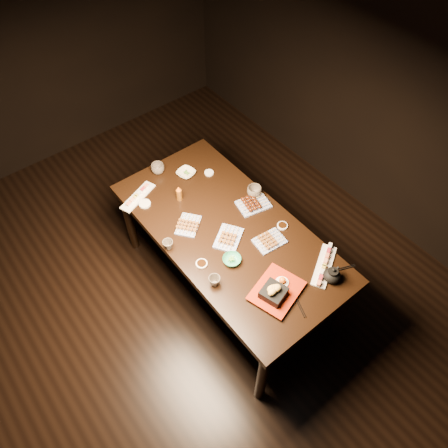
{
  "coord_description": "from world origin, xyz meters",
  "views": [
    {
      "loc": [
        -0.81,
        -1.39,
        3.19
      ],
      "look_at": [
        0.4,
        0.13,
        0.77
      ],
      "focal_mm": 35.0,
      "sensor_mm": 36.0,
      "label": 1
    }
  ],
  "objects_px": {
    "yakitori_plate_left": "(188,223)",
    "tempura_tray": "(277,287)",
    "dining_table": "(228,260)",
    "yakitori_plate_center": "(229,236)",
    "edamame_bowl_green": "(232,260)",
    "edamame_bowl_cream": "(186,173)",
    "teacup_near_left": "(214,281)",
    "sushi_platter_near": "(324,264)",
    "teacup_far_left": "(168,245)",
    "condiment_bottle": "(179,193)",
    "teapot": "(332,274)",
    "teacup_far_right": "(158,168)",
    "yakitori_plate_right": "(270,239)",
    "sushi_platter_far": "(138,195)",
    "teacup_mid_right": "(254,192)"
  },
  "relations": [
    {
      "from": "edamame_bowl_green",
      "to": "teacup_far_left",
      "type": "height_order",
      "value": "teacup_far_left"
    },
    {
      "from": "yakitori_plate_right",
      "to": "teapot",
      "type": "relative_size",
      "value": 1.55
    },
    {
      "from": "sushi_platter_far",
      "to": "teacup_mid_right",
      "type": "relative_size",
      "value": 2.99
    },
    {
      "from": "yakitori_plate_center",
      "to": "tempura_tray",
      "type": "bearing_deg",
      "value": -126.27
    },
    {
      "from": "yakitori_plate_center",
      "to": "teapot",
      "type": "relative_size",
      "value": 1.65
    },
    {
      "from": "teacup_far_right",
      "to": "teacup_far_left",
      "type": "bearing_deg",
      "value": -117.78
    },
    {
      "from": "teacup_near_left",
      "to": "teacup_mid_right",
      "type": "xyz_separation_m",
      "value": [
        0.71,
        0.43,
        0.01
      ]
    },
    {
      "from": "edamame_bowl_cream",
      "to": "condiment_bottle",
      "type": "xyz_separation_m",
      "value": [
        -0.19,
        -0.18,
        0.05
      ]
    },
    {
      "from": "yakitori_plate_left",
      "to": "teapot",
      "type": "distance_m",
      "value": 1.05
    },
    {
      "from": "edamame_bowl_green",
      "to": "tempura_tray",
      "type": "relative_size",
      "value": 0.38
    },
    {
      "from": "yakitori_plate_left",
      "to": "teacup_mid_right",
      "type": "bearing_deg",
      "value": -44.99
    },
    {
      "from": "yakitori_plate_left",
      "to": "teacup_far_left",
      "type": "height_order",
      "value": "teacup_far_left"
    },
    {
      "from": "yakitori_plate_right",
      "to": "teacup_mid_right",
      "type": "bearing_deg",
      "value": 69.46
    },
    {
      "from": "teacup_near_left",
      "to": "yakitori_plate_left",
      "type": "bearing_deg",
      "value": 73.46
    },
    {
      "from": "yakitori_plate_right",
      "to": "teapot",
      "type": "bearing_deg",
      "value": -70.81
    },
    {
      "from": "sushi_platter_far",
      "to": "teacup_near_left",
      "type": "bearing_deg",
      "value": 68.7
    },
    {
      "from": "yakitori_plate_right",
      "to": "teacup_far_left",
      "type": "relative_size",
      "value": 2.83
    },
    {
      "from": "sushi_platter_near",
      "to": "teacup_far_right",
      "type": "relative_size",
      "value": 3.33
    },
    {
      "from": "yakitori_plate_right",
      "to": "condiment_bottle",
      "type": "bearing_deg",
      "value": 116.45
    },
    {
      "from": "yakitori_plate_left",
      "to": "edamame_bowl_green",
      "type": "distance_m",
      "value": 0.43
    },
    {
      "from": "condiment_bottle",
      "to": "teapot",
      "type": "bearing_deg",
      "value": -72.76
    },
    {
      "from": "sushi_platter_near",
      "to": "teacup_far_left",
      "type": "bearing_deg",
      "value": 103.37
    },
    {
      "from": "yakitori_plate_center",
      "to": "edamame_bowl_cream",
      "type": "height_order",
      "value": "yakitori_plate_center"
    },
    {
      "from": "teacup_far_left",
      "to": "yakitori_plate_center",
      "type": "bearing_deg",
      "value": -27.98
    },
    {
      "from": "edamame_bowl_cream",
      "to": "teacup_near_left",
      "type": "relative_size",
      "value": 1.78
    },
    {
      "from": "teapot",
      "to": "edamame_bowl_cream",
      "type": "bearing_deg",
      "value": 88.07
    },
    {
      "from": "sushi_platter_near",
      "to": "yakitori_plate_center",
      "type": "relative_size",
      "value": 1.57
    },
    {
      "from": "dining_table",
      "to": "yakitori_plate_center",
      "type": "xyz_separation_m",
      "value": [
        -0.05,
        -0.06,
        0.4
      ]
    },
    {
      "from": "sushi_platter_near",
      "to": "yakitori_plate_left",
      "type": "xyz_separation_m",
      "value": [
        -0.5,
        0.84,
        0.0
      ]
    },
    {
      "from": "teacup_near_left",
      "to": "teapot",
      "type": "height_order",
      "value": "teapot"
    },
    {
      "from": "tempura_tray",
      "to": "edamame_bowl_cream",
      "type": "bearing_deg",
      "value": 66.1
    },
    {
      "from": "yakitori_plate_left",
      "to": "edamame_bowl_green",
      "type": "xyz_separation_m",
      "value": [
        0.05,
        -0.43,
        -0.01
      ]
    },
    {
      "from": "sushi_platter_far",
      "to": "edamame_bowl_cream",
      "type": "xyz_separation_m",
      "value": [
        0.42,
        -0.03,
        -0.0
      ]
    },
    {
      "from": "edamame_bowl_green",
      "to": "teacup_near_left",
      "type": "distance_m",
      "value": 0.21
    },
    {
      "from": "edamame_bowl_cream",
      "to": "teapot",
      "type": "relative_size",
      "value": 1.02
    },
    {
      "from": "yakitori_plate_right",
      "to": "teacup_mid_right",
      "type": "height_order",
      "value": "teacup_mid_right"
    },
    {
      "from": "yakitori_plate_left",
      "to": "tempura_tray",
      "type": "bearing_deg",
      "value": -119.0
    },
    {
      "from": "sushi_platter_far",
      "to": "teacup_far_left",
      "type": "relative_size",
      "value": 4.43
    },
    {
      "from": "edamame_bowl_green",
      "to": "condiment_bottle",
      "type": "bearing_deg",
      "value": 85.89
    },
    {
      "from": "sushi_platter_far",
      "to": "tempura_tray",
      "type": "bearing_deg",
      "value": 81.07
    },
    {
      "from": "tempura_tray",
      "to": "yakitori_plate_right",
      "type": "bearing_deg",
      "value": 37.68
    },
    {
      "from": "sushi_platter_near",
      "to": "yakitori_plate_left",
      "type": "relative_size",
      "value": 1.73
    },
    {
      "from": "yakitori_plate_right",
      "to": "tempura_tray",
      "type": "bearing_deg",
      "value": -119.67
    },
    {
      "from": "edamame_bowl_green",
      "to": "teacup_far_right",
      "type": "height_order",
      "value": "teacup_far_right"
    },
    {
      "from": "yakitori_plate_left",
      "to": "sushi_platter_near",
      "type": "bearing_deg",
      "value": -96.93
    },
    {
      "from": "condiment_bottle",
      "to": "yakitori_plate_left",
      "type": "bearing_deg",
      "value": -111.37
    },
    {
      "from": "teacup_mid_right",
      "to": "condiment_bottle",
      "type": "distance_m",
      "value": 0.56
    },
    {
      "from": "yakitori_plate_right",
      "to": "sushi_platter_near",
      "type": "bearing_deg",
      "value": -62.41
    },
    {
      "from": "edamame_bowl_green",
      "to": "edamame_bowl_cream",
      "type": "relative_size",
      "value": 0.91
    },
    {
      "from": "sushi_platter_near",
      "to": "yakitori_plate_center",
      "type": "height_order",
      "value": "yakitori_plate_center"
    }
  ]
}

